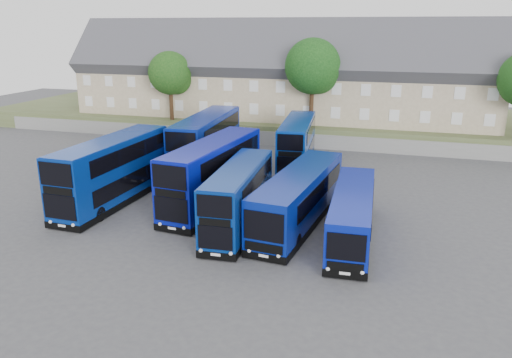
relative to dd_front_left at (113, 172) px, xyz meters
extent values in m
plane|color=#45454A|center=(8.23, -3.35, -2.27)|extent=(120.00, 120.00, 0.00)
cube|color=slate|center=(8.23, 20.65, -1.52)|extent=(70.00, 0.40, 1.50)
cube|color=#4F5731|center=(8.23, 30.65, -1.27)|extent=(80.00, 20.00, 2.00)
cube|color=tan|center=(-15.77, 26.65, 2.73)|extent=(6.00, 8.00, 6.00)
cube|color=#3B3B40|center=(-15.77, 26.65, 5.73)|extent=(6.00, 10.40, 10.40)
cube|color=brown|center=(-14.27, 26.65, 9.57)|extent=(0.60, 0.90, 1.40)
cube|color=tan|center=(-9.77, 26.65, 2.73)|extent=(6.00, 8.00, 6.00)
cube|color=#3B3B40|center=(-9.77, 26.65, 5.73)|extent=(6.00, 10.40, 10.40)
cube|color=brown|center=(-8.27, 26.65, 9.57)|extent=(0.60, 0.90, 1.40)
cube|color=tan|center=(-3.77, 26.65, 2.73)|extent=(6.00, 8.00, 6.00)
cube|color=#3B3B40|center=(-3.77, 26.65, 5.73)|extent=(6.00, 10.40, 10.40)
cube|color=brown|center=(-2.27, 26.65, 9.57)|extent=(0.60, 0.90, 1.40)
cube|color=tan|center=(2.23, 26.65, 2.73)|extent=(6.00, 8.00, 6.00)
cube|color=#3B3B40|center=(2.23, 26.65, 5.73)|extent=(6.00, 10.40, 10.40)
cube|color=brown|center=(3.73, 26.65, 9.57)|extent=(0.60, 0.90, 1.40)
cube|color=tan|center=(8.23, 26.65, 2.73)|extent=(6.00, 8.00, 6.00)
cube|color=#3B3B40|center=(8.23, 26.65, 5.73)|extent=(6.00, 10.40, 10.40)
cube|color=brown|center=(9.73, 26.65, 9.57)|extent=(0.60, 0.90, 1.40)
cube|color=tan|center=(14.23, 26.65, 2.73)|extent=(6.00, 8.00, 6.00)
cube|color=#3B3B40|center=(14.23, 26.65, 5.73)|extent=(6.00, 10.40, 10.40)
cube|color=brown|center=(15.73, 26.65, 9.57)|extent=(0.60, 0.90, 1.40)
cube|color=tan|center=(20.23, 26.65, 2.73)|extent=(6.00, 8.00, 6.00)
cube|color=#3B3B40|center=(20.23, 26.65, 5.73)|extent=(6.00, 10.40, 10.40)
cube|color=brown|center=(21.73, 26.65, 9.57)|extent=(0.60, 0.90, 1.40)
cube|color=tan|center=(26.23, 26.65, 2.73)|extent=(6.00, 8.00, 6.00)
cube|color=#3B3B40|center=(26.23, 26.65, 5.73)|extent=(6.00, 10.40, 10.40)
cube|color=brown|center=(27.73, 26.65, 9.57)|extent=(0.60, 0.90, 1.40)
cube|color=navy|center=(0.00, 0.02, 0.21)|extent=(3.03, 11.63, 4.27)
cube|color=black|center=(0.00, 0.02, -1.97)|extent=(3.07, 11.67, 0.45)
cube|color=black|center=(-0.20, -5.77, -0.64)|extent=(2.32, 0.14, 1.57)
cube|color=black|center=(-0.20, -5.77, 1.46)|extent=(2.32, 0.14, 1.47)
cylinder|color=black|center=(-1.28, -3.50, -1.77)|extent=(0.34, 1.01, 1.00)
cube|color=#0813A3|center=(7.07, 1.51, 0.19)|extent=(3.63, 11.61, 4.22)
cube|color=black|center=(7.07, 1.51, -1.97)|extent=(3.68, 11.65, 0.45)
cube|color=black|center=(6.55, -4.20, -0.66)|extent=(2.29, 0.27, 1.56)
cube|color=black|center=(6.55, -4.20, 1.42)|extent=(2.29, 0.27, 1.45)
cylinder|color=black|center=(5.61, -1.88, -1.77)|extent=(0.39, 1.02, 1.00)
cube|color=navy|center=(10.14, -1.94, -0.12)|extent=(2.83, 9.97, 3.59)
cube|color=black|center=(10.14, -1.94, -1.97)|extent=(2.87, 10.01, 0.45)
cube|color=black|center=(10.44, -6.89, -0.88)|extent=(1.94, 0.18, 1.34)
cube|color=black|center=(10.44, -6.89, 0.91)|extent=(1.94, 0.18, 1.25)
cylinder|color=black|center=(9.34, -4.72, -1.77)|extent=(0.36, 1.02, 1.00)
cube|color=#082093|center=(3.28, 9.76, 0.32)|extent=(3.44, 12.19, 4.47)
cube|color=black|center=(3.28, 9.76, -1.97)|extent=(3.49, 12.23, 0.45)
cube|color=black|center=(3.64, 3.71, -0.57)|extent=(2.44, 0.20, 1.64)
cube|color=black|center=(3.64, 3.71, 1.62)|extent=(2.44, 0.20, 1.53)
cylinder|color=black|center=(2.29, 5.87, -1.77)|extent=(0.36, 1.02, 1.00)
cube|color=#0937A5|center=(10.62, 13.31, 0.01)|extent=(3.43, 10.72, 3.86)
cube|color=black|center=(10.62, 13.31, -1.97)|extent=(3.48, 10.76, 0.45)
cube|color=black|center=(11.15, 8.04, -0.78)|extent=(2.09, 0.27, 1.44)
cube|color=black|center=(11.15, 8.04, 1.13)|extent=(2.09, 0.27, 1.34)
cylinder|color=black|center=(9.88, 10.16, -1.77)|extent=(0.40, 1.02, 1.00)
cube|color=navy|center=(13.62, -0.13, -0.40)|extent=(3.84, 12.55, 3.05)
cube|color=black|center=(13.62, -0.13, -1.97)|extent=(3.88, 12.59, 0.45)
cube|color=black|center=(12.98, -6.30, -0.16)|extent=(2.27, 0.29, 1.65)
cylinder|color=black|center=(12.08, -3.96, -1.77)|extent=(0.40, 1.03, 1.00)
cube|color=#081A9F|center=(17.17, -1.65, -0.62)|extent=(2.76, 10.85, 2.61)
cube|color=black|center=(17.17, -1.65, -1.97)|extent=(2.80, 10.89, 0.45)
cube|color=black|center=(17.43, -7.05, -0.43)|extent=(1.94, 0.15, 1.43)
cylinder|color=black|center=(16.35, -4.87, -1.77)|extent=(0.35, 1.01, 1.00)
cylinder|color=#382314|center=(-5.77, 21.65, 1.61)|extent=(0.44, 0.44, 3.75)
sphere|color=#113B10|center=(-5.77, 21.65, 4.98)|extent=(4.80, 4.80, 4.80)
sphere|color=#113B10|center=(-5.17, 22.05, 4.23)|extent=(3.30, 3.30, 3.30)
cylinder|color=#382314|center=(10.23, 22.15, 1.98)|extent=(0.44, 0.44, 4.50)
sphere|color=#0E330F|center=(10.23, 22.15, 6.03)|extent=(5.76, 5.76, 5.76)
sphere|color=#0E330F|center=(10.83, 22.55, 5.13)|extent=(3.96, 3.96, 3.96)
camera|label=1|loc=(19.55, -29.90, 10.03)|focal=35.00mm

